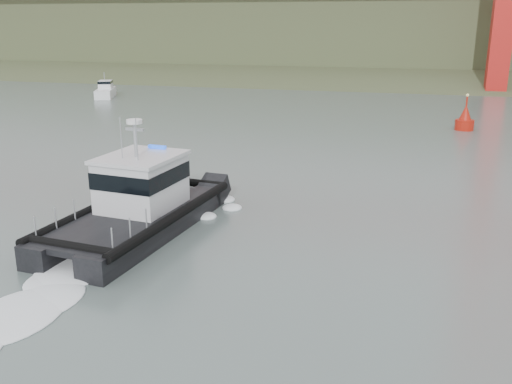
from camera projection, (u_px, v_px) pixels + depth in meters
ground at (241, 302)px, 22.54m from camera, size 400.00×400.00×0.00m
headlands at (391, 37)px, 136.43m from camera, size 500.00×105.36×27.12m
patrol_boat at (139, 202)px, 29.87m from camera, size 5.85×13.00×6.11m
motorboat at (106, 91)px, 82.90m from camera, size 4.49×7.02×3.67m
nav_buoy at (465, 120)px, 57.76m from camera, size 1.87×1.87×3.89m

